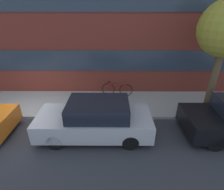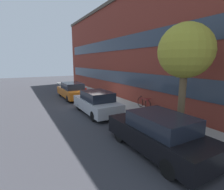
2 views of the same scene
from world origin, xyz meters
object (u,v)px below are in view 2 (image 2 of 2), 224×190
Objects in this scene: parked_car_silver at (97,103)px; bicycle at (144,103)px; parked_car_black at (159,133)px; fire_hydrant at (86,91)px; parked_car_orange at (72,91)px; street_tree at (185,52)px.

bicycle is at bearing -105.73° from parked_car_silver.
parked_car_silver is at bearing 0.00° from parked_car_black.
parked_car_silver is 6.00× the size of fire_hydrant.
fire_hydrant is at bearing -13.86° from parked_car_silver.
parked_car_black reaches higher than fire_hydrant.
parked_car_silver reaches higher than parked_car_orange.
parked_car_black is at bearing -7.18° from fire_hydrant.
parked_car_orange is at bearing -146.50° from bicycle.
street_tree reaches higher than bicycle.
parked_car_silver is 0.98× the size of parked_car_black.
parked_car_orange is at bearing -170.60° from street_tree.
parked_car_orange is 2.77× the size of bicycle.
parked_car_orange is 1.06× the size of parked_car_black.
parked_car_silver is at bearing -161.00° from street_tree.
street_tree reaches higher than parked_car_silver.
parked_car_silver is 2.55× the size of bicycle.
fire_hydrant is at bearing -158.51° from bicycle.
fire_hydrant is (-0.35, 1.44, -0.23)m from parked_car_orange.
fire_hydrant is 0.15× the size of street_tree.
bicycle reaches higher than fire_hydrant.
fire_hydrant is 0.43× the size of bicycle.
parked_car_orange is at bearing 0.00° from parked_car_silver.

